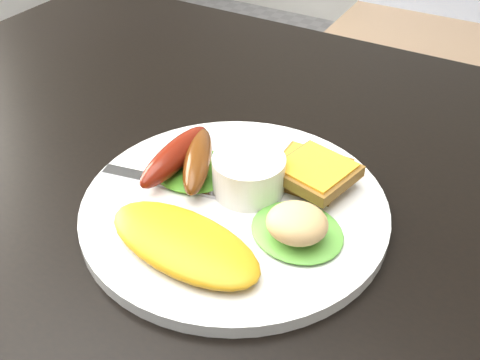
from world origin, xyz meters
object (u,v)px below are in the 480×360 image
(plate, at_px, (235,208))
(dining_chair, at_px, (413,46))
(person, at_px, (369,2))
(dining_table, at_px, (286,222))

(plate, bearing_deg, dining_chair, 95.44)
(person, bearing_deg, dining_chair, -103.70)
(dining_table, relative_size, plate, 4.21)
(dining_chair, bearing_deg, plate, -85.33)
(person, height_order, plate, person)
(person, distance_m, plate, 0.65)
(dining_chair, bearing_deg, person, -89.56)
(dining_chair, distance_m, person, 0.57)
(dining_table, distance_m, dining_chair, 1.15)
(dining_chair, relative_size, plate, 1.61)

